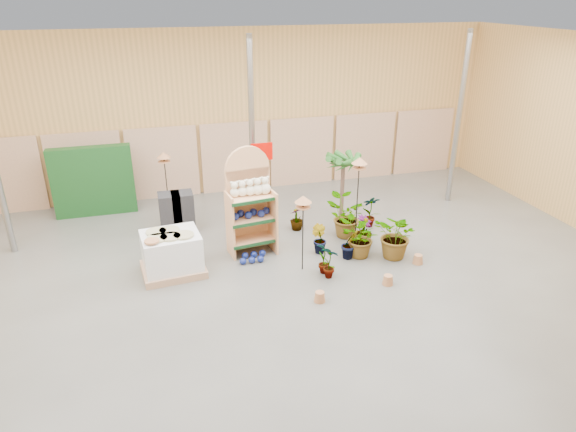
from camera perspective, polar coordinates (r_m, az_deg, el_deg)
name	(u,v)px	position (r m, az deg, el deg)	size (l,w,h in m)	color
room	(281,171)	(9.74, -0.74, 5.00)	(15.20, 12.10, 4.70)	#51514B
display_shelf	(249,205)	(11.17, -4.31, 1.26)	(1.06, 0.75, 2.37)	tan
teddy_bears	(252,188)	(10.93, -4.07, 3.08)	(0.88, 0.24, 0.39)	#F5ECCD
gazing_balls_shelf	(251,214)	(11.11, -4.14, 0.28)	(0.87, 0.30, 0.17)	navy
gazing_balls_floor	(253,257)	(11.12, -3.93, -4.59)	(0.63, 0.39, 0.15)	navy
pallet_stack	(172,254)	(10.72, -12.79, -4.10)	(1.33, 1.14, 0.92)	tan
charcoal_planters	(177,213)	(12.47, -12.24, 0.33)	(0.80, 0.50, 1.00)	black
trellis_stock	(93,181)	(13.98, -20.83, 3.63)	(2.00, 0.30, 1.80)	#144418
offer_sign	(262,170)	(11.87, -2.92, 5.18)	(0.50, 0.08, 2.20)	gray
bird_table_front	(303,202)	(10.14, 1.70, 1.61)	(0.34, 0.34, 1.65)	black
bird_table_right	(359,164)	(11.18, 7.93, 5.75)	(0.34, 0.34, 2.08)	black
bird_table_back	(164,157)	(12.95, -13.63, 6.37)	(0.34, 0.34, 1.75)	black
palm	(343,161)	(12.46, 6.19, 6.14)	(0.70, 0.70, 1.87)	brown
potted_plant_0	(324,258)	(10.52, 4.07, -4.67)	(0.37, 0.25, 0.70)	#22561C
potted_plant_1	(350,244)	(11.15, 6.88, -3.08)	(0.38, 0.30, 0.68)	#22561C
potted_plant_2	(360,238)	(11.17, 7.97, -2.46)	(0.82, 0.71, 0.91)	#22561C
potted_plant_3	(363,231)	(11.75, 8.38, -1.63)	(0.40, 0.40, 0.72)	#22561C
potted_plant_4	(371,211)	(12.70, 9.17, 0.57)	(0.43, 0.29, 0.82)	#22561C
potted_plant_5	(319,239)	(11.34, 3.43, -2.57)	(0.36, 0.29, 0.65)	#22561C
potted_plant_6	(344,217)	(12.05, 6.28, -0.10)	(0.90, 0.78, 1.01)	#22561C
potted_plant_8	(330,262)	(10.37, 4.67, -5.10)	(0.38, 0.25, 0.71)	#22561C
potted_plant_10	(397,236)	(11.25, 12.06, -2.17)	(0.95, 0.82, 1.05)	#22561C
potted_plant_11	(297,219)	(12.41, 0.98, -0.29)	(0.32, 0.32, 0.58)	#22561C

